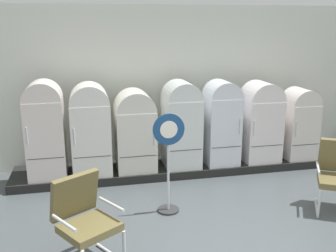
{
  "coord_description": "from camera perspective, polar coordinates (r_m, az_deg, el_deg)",
  "views": [
    {
      "loc": [
        -1.65,
        -3.63,
        2.72
      ],
      "look_at": [
        -0.26,
        2.75,
        0.96
      ],
      "focal_mm": 41.47,
      "sensor_mm": 36.0,
      "label": 1
    }
  ],
  "objects": [
    {
      "name": "back_wall",
      "position": [
        7.57,
        0.47,
        6.03
      ],
      "size": [
        11.76,
        0.12,
        3.02
      ],
      "color": "silver",
      "rests_on": "ground"
    },
    {
      "name": "display_plinth",
      "position": [
        7.35,
        1.54,
        -6.01
      ],
      "size": [
        5.98,
        0.95,
        0.15
      ],
      "primitive_type": "cube",
      "color": "black",
      "rests_on": "ground"
    },
    {
      "name": "refrigerator_0",
      "position": [
        6.79,
        -17.62,
        -0.1
      ],
      "size": [
        0.62,
        0.66,
        1.64
      ],
      "color": "silver",
      "rests_on": "display_plinth"
    },
    {
      "name": "refrigerator_1",
      "position": [
        6.79,
        -11.32,
        -0.06
      ],
      "size": [
        0.66,
        0.7,
        1.57
      ],
      "color": "white",
      "rests_on": "display_plinth"
    },
    {
      "name": "refrigerator_2",
      "position": [
        6.86,
        -4.87,
        -0.35
      ],
      "size": [
        0.69,
        0.72,
        1.43
      ],
      "color": "silver",
      "rests_on": "display_plinth"
    },
    {
      "name": "refrigerator_3",
      "position": [
        6.99,
        1.98,
        0.66
      ],
      "size": [
        0.63,
        0.72,
        1.56
      ],
      "color": "silver",
      "rests_on": "display_plinth"
    },
    {
      "name": "refrigerator_4",
      "position": [
        7.17,
        7.85,
        0.86
      ],
      "size": [
        0.59,
        0.63,
        1.55
      ],
      "color": "white",
      "rests_on": "display_plinth"
    },
    {
      "name": "refrigerator_5",
      "position": [
        7.5,
        13.45,
        0.96
      ],
      "size": [
        0.67,
        0.67,
        1.5
      ],
      "color": "white",
      "rests_on": "display_plinth"
    },
    {
      "name": "refrigerator_6",
      "position": [
        7.86,
        18.72,
        0.65
      ],
      "size": [
        0.58,
        0.61,
        1.35
      ],
      "color": "silver",
      "rests_on": "display_plinth"
    },
    {
      "name": "armchair_left",
      "position": [
        4.63,
        -12.25,
        -12.78
      ],
      "size": [
        0.85,
        0.86,
        1.05
      ],
      "color": "silver",
      "rests_on": "ground"
    },
    {
      "name": "sign_stand",
      "position": [
        5.59,
        0.07,
        -5.73
      ],
      "size": [
        0.45,
        0.32,
        1.49
      ],
      "color": "#2D2D30",
      "rests_on": "ground"
    }
  ]
}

